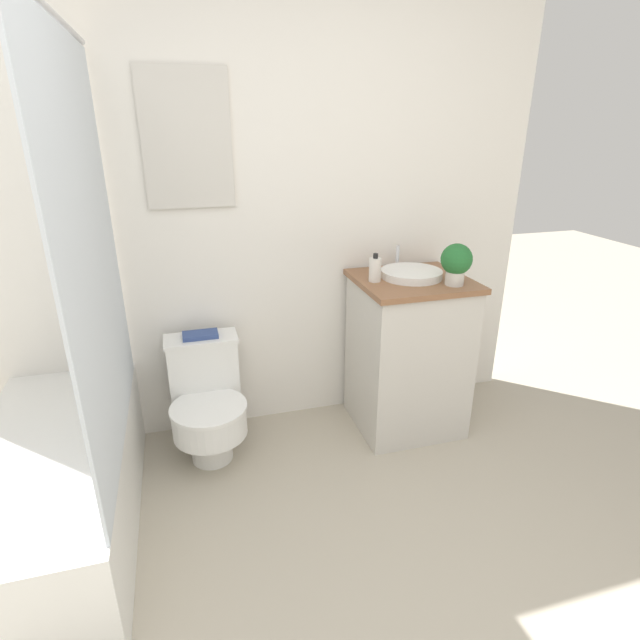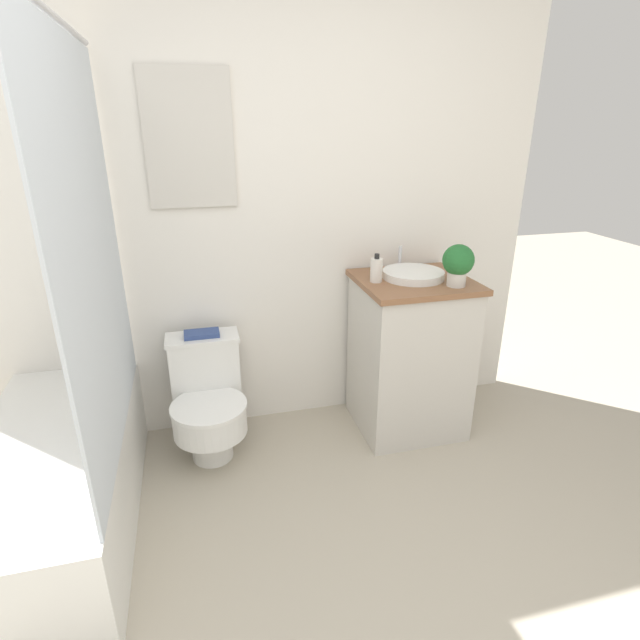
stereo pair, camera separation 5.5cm
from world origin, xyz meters
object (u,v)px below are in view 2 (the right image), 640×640
toilet (208,399)px  soap_bottle (376,270)px  sink (413,274)px  book_on_tank (202,334)px  potted_plant (458,263)px

toilet → soap_bottle: bearing=-1.3°
sink → soap_bottle: soap_bottle is taller
toilet → book_on_tank: (0.00, 0.12, 0.32)m
toilet → sink: 1.27m
sink → soap_bottle: bearing=-176.3°
potted_plant → book_on_tank: 1.36m
potted_plant → sink: bearing=130.0°
soap_bottle → toilet: bearing=178.7°
toilet → book_on_tank: bearing=90.0°
soap_bottle → book_on_tank: size_ratio=0.82×
soap_bottle → potted_plant: (0.37, -0.17, 0.06)m
potted_plant → book_on_tank: bearing=166.2°
toilet → soap_bottle: 1.11m
soap_bottle → book_on_tank: 0.97m
sink → soap_bottle: 0.22m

